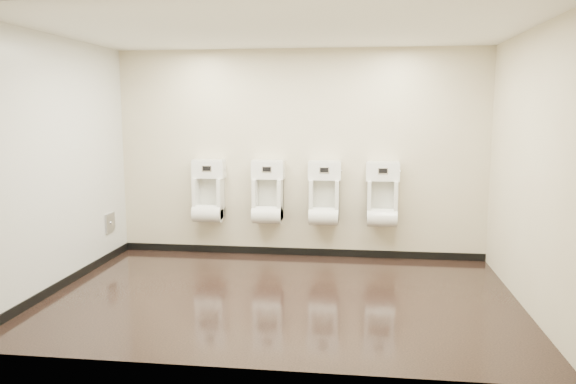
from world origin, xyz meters
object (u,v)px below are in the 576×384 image
access_panel (110,223)px  urinal_2 (324,198)px  urinal_1 (268,197)px  urinal_0 (208,195)px  urinal_3 (382,199)px

access_panel → urinal_2: (2.84, 0.40, 0.33)m
urinal_1 → urinal_0: bearing=180.0°
urinal_2 → urinal_3: size_ratio=1.00×
urinal_0 → urinal_3: size_ratio=1.00×
access_panel → urinal_3: (3.60, 0.40, 0.33)m
urinal_2 → urinal_1: bearing=180.0°
access_panel → urinal_3: 3.64m
urinal_0 → urinal_2: bearing=0.0°
urinal_1 → urinal_2: size_ratio=1.00×
urinal_0 → urinal_2: (1.59, 0.00, 0.00)m
urinal_0 → urinal_1: same height
access_panel → urinal_2: urinal_2 is taller
urinal_1 → urinal_2: same height
access_panel → urinal_0: size_ratio=0.30×
urinal_1 → urinal_2: bearing=0.0°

